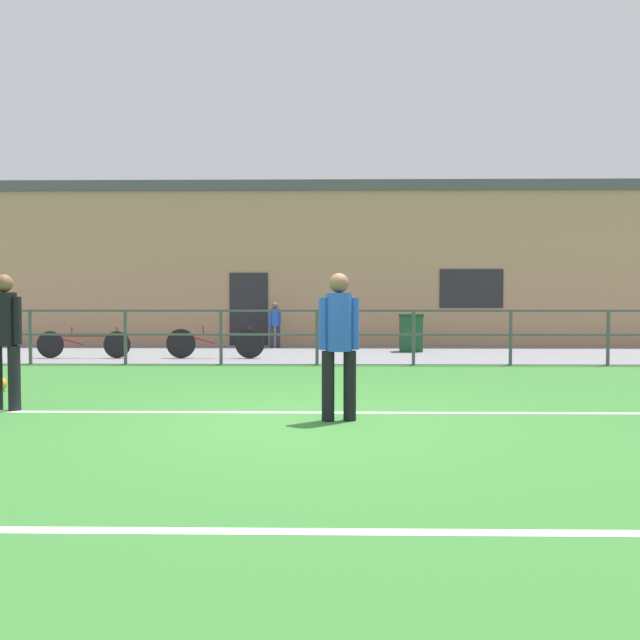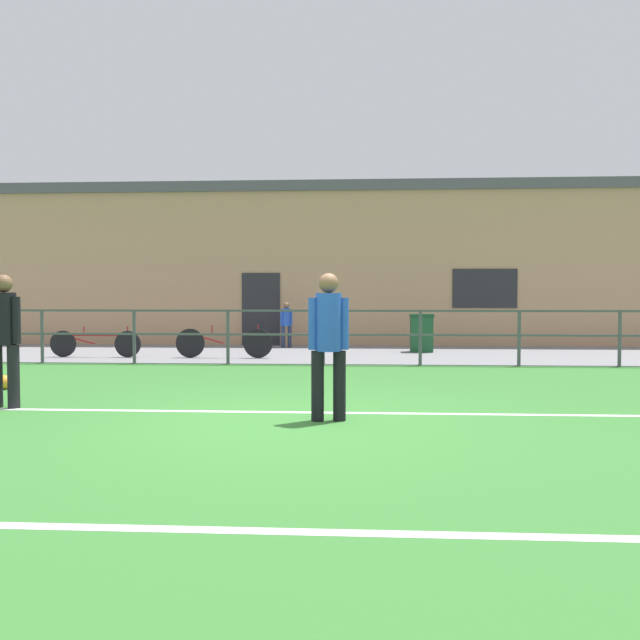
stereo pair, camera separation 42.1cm
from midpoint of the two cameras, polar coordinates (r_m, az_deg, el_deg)
ground at (r=7.23m, az=-2.94°, el=-9.37°), size 60.00×44.00×0.04m
field_line_touchline at (r=7.83m, az=-2.64°, el=-8.33°), size 36.00×0.11×0.00m
field_line_hash at (r=4.04m, az=-6.27°, el=-18.43°), size 36.00×0.11×0.00m
pavement_strip at (r=15.64m, az=-0.85°, el=-3.05°), size 48.00×5.00×0.02m
perimeter_fence at (r=13.10m, az=-1.19°, el=-0.83°), size 36.07×0.07×1.15m
clubhouse_facade at (r=19.30m, az=-0.52°, el=4.96°), size 28.00×2.56×4.74m
player_goalkeeper at (r=8.90m, az=-27.79°, el=-1.05°), size 0.46×0.30×1.70m
player_striker at (r=7.20m, az=0.05°, el=-1.56°), size 0.46×0.30×1.69m
spectator_child at (r=17.39m, az=-4.77°, el=-0.17°), size 0.33×0.22×1.25m
bicycle_parked_0 at (r=14.59m, az=-10.25°, el=-2.05°), size 2.24×0.04×0.76m
bicycle_parked_1 at (r=15.46m, az=-21.28°, el=-2.03°), size 2.14×0.04×0.72m
trash_bin_0 at (r=16.24m, az=7.46°, el=-1.12°), size 0.58×0.49×0.96m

